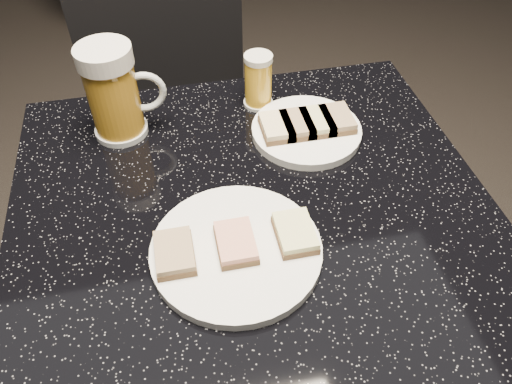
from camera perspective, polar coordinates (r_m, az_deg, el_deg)
plate_large at (r=0.67m, az=-2.28°, el=-6.69°), size 0.23×0.23×0.01m
plate_small at (r=0.85m, az=5.77°, el=6.97°), size 0.18×0.18×0.01m
table at (r=0.91m, az=0.00°, el=-12.88°), size 0.70×0.70×0.75m
beer_mug at (r=0.83m, az=-15.89°, el=10.92°), size 0.13×0.09×0.16m
beer_tumbler at (r=0.89m, az=0.26°, el=12.59°), size 0.05×0.05×0.10m
chair at (r=1.26m, az=-8.99°, el=6.66°), size 0.41×0.41×0.87m
canapes_on_plate_large at (r=0.65m, az=-2.32°, el=-5.82°), size 0.21×0.07×0.02m
canapes_on_plate_small at (r=0.84m, az=5.85°, el=7.84°), size 0.15×0.07×0.02m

